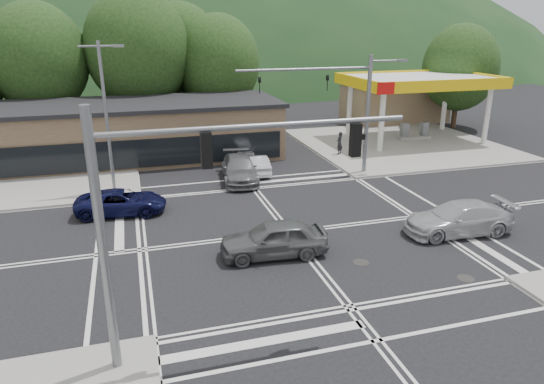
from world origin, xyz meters
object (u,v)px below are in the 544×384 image
object	(u,v)px
car_grey_center	(274,239)
car_northbound	(239,169)
car_blue_west	(121,202)
car_queue_b	(243,149)
car_queue_a	(257,164)
pedestrian	(340,143)
car_silver_east	(458,218)

from	to	relation	value
car_grey_center	car_northbound	bearing A→B (deg)	179.53
car_blue_west	car_queue_b	world-z (taller)	car_queue_b
car_queue_a	pedestrian	distance (m)	7.93
car_blue_west	car_queue_a	size ratio (longest dim) A/B	1.24
car_queue_b	pedestrian	world-z (taller)	pedestrian
car_blue_west	car_northbound	distance (m)	8.57
car_northbound	pedestrian	distance (m)	9.78
car_grey_center	pedestrian	distance (m)	18.20
car_blue_west	car_queue_a	bearing A→B (deg)	-53.45
car_blue_west	car_queue_b	bearing A→B (deg)	-37.09
car_queue_a	car_northbound	size ratio (longest dim) A/B	0.71
car_silver_east	car_queue_a	xyz separation A→B (m)	(-7.00, 12.73, -0.15)
car_silver_east	pedestrian	xyz separation A→B (m)	(0.44, 15.45, 0.24)
car_blue_west	car_silver_east	distance (m)	17.70
car_northbound	pedestrian	xyz separation A→B (m)	(8.94, 3.94, 0.24)
car_silver_east	car_northbound	size ratio (longest dim) A/B	1.00
car_grey_center	car_queue_a	world-z (taller)	car_grey_center
car_silver_east	car_queue_b	xyz separation A→B (m)	(-7.00, 17.03, -0.12)
car_blue_west	car_grey_center	distance (m)	9.78
car_blue_west	pedestrian	distance (m)	18.34
car_silver_east	car_northbound	bearing A→B (deg)	-139.59
car_blue_west	car_grey_center	world-z (taller)	car_grey_center
car_queue_b	car_northbound	distance (m)	5.72
car_northbound	car_grey_center	bearing A→B (deg)	-87.15
car_silver_east	pedestrian	distance (m)	15.46
car_queue_b	pedestrian	xyz separation A→B (m)	(7.44, -1.58, 0.36)
car_grey_center	car_queue_a	distance (m)	12.77
car_grey_center	car_queue_b	bearing A→B (deg)	176.11
car_silver_east	car_queue_a	bearing A→B (deg)	-147.23
pedestrian	car_queue_a	bearing A→B (deg)	-19.21
car_silver_east	pedestrian	world-z (taller)	pedestrian
car_queue_a	car_blue_west	bearing A→B (deg)	33.87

